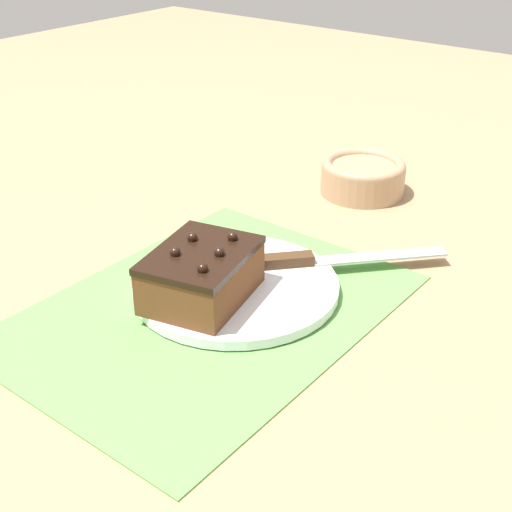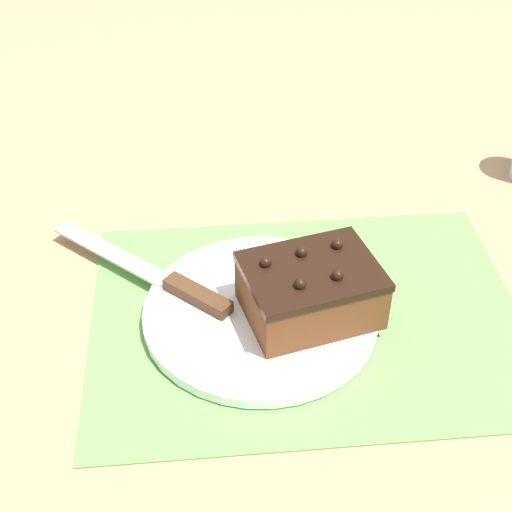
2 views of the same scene
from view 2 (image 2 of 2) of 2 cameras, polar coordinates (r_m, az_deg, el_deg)
ground_plane at (r=0.77m, az=4.11°, el=-4.84°), size 3.00×3.00×0.00m
placemat_woven at (r=0.77m, az=4.12°, el=-4.73°), size 0.46×0.34×0.00m
cake_plate at (r=0.76m, az=0.37°, el=-4.69°), size 0.25×0.25×0.01m
chocolate_cake at (r=0.73m, az=4.23°, el=-2.73°), size 0.15×0.13×0.07m
serving_knife at (r=0.78m, az=-7.09°, el=-1.97°), size 0.21×0.19×0.01m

